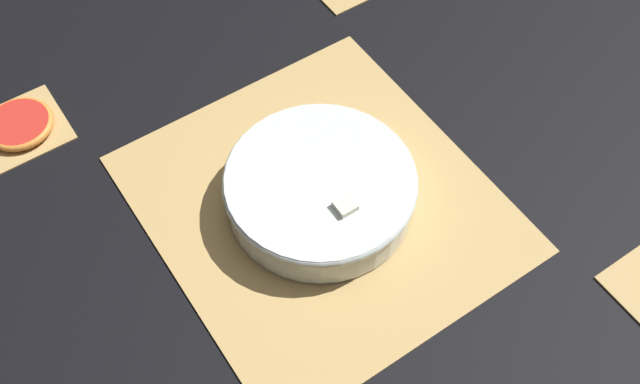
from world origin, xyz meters
TOP-DOWN VIEW (x-y plane):
  - ground_plane at (0.00, 0.00)m, footprint 6.00×6.00m
  - bamboo_mat_center at (-0.00, 0.00)m, footprint 0.47×0.43m
  - coaster_mat_near_left at (-0.34, -0.28)m, footprint 0.12×0.12m
  - fruit_salad_bowl at (0.00, -0.00)m, footprint 0.25×0.25m
  - grapefruit_slice at (-0.34, -0.28)m, footprint 0.10×0.10m

SIDE VIEW (x-z plane):
  - ground_plane at x=0.00m, z-range 0.00..0.00m
  - coaster_mat_near_left at x=-0.34m, z-range 0.00..0.01m
  - bamboo_mat_center at x=0.00m, z-range 0.00..0.01m
  - grapefruit_slice at x=-0.34m, z-range 0.01..0.02m
  - fruit_salad_bowl at x=0.00m, z-range 0.01..0.07m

